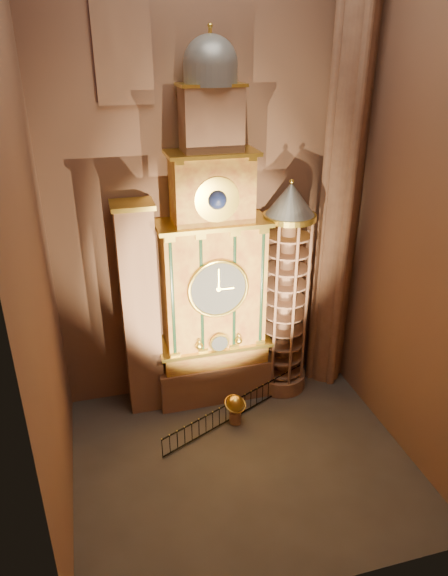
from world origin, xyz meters
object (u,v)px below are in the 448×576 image
object	(u,v)px
stair_turret	(285,294)
iron_railing	(239,407)
astronomical_clock	(213,272)
celestial_globe	(235,407)
portrait_tower	(140,311)

from	to	relation	value
stair_turret	iron_railing	world-z (taller)	stair_turret
stair_turret	iron_railing	xyz separation A→B (m)	(-2.83, -1.87, -4.72)
astronomical_clock	celestial_globe	bearing A→B (deg)	-81.22
astronomical_clock	celestial_globe	size ratio (longest dim) A/B	11.24
portrait_tower	stair_turret	distance (m)	6.91
stair_turret	astronomical_clock	bearing A→B (deg)	175.70
stair_turret	iron_railing	size ratio (longest dim) A/B	1.37
astronomical_clock	portrait_tower	size ratio (longest dim) A/B	1.64
astronomical_clock	iron_railing	distance (m)	6.52
celestial_globe	iron_railing	size ratio (longest dim) A/B	0.19
portrait_tower	stair_turret	xyz separation A→B (m)	(6.90, -0.28, 0.12)
portrait_tower	iron_railing	distance (m)	6.51
stair_turret	celestial_globe	world-z (taller)	stair_turret
portrait_tower	celestial_globe	bearing A→B (deg)	-33.64
celestial_globe	stair_turret	bearing A→B (deg)	35.72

